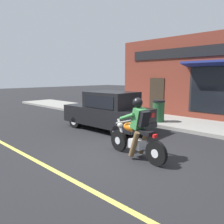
% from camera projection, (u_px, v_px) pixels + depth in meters
% --- Properties ---
extents(ground_plane, '(80.00, 80.00, 0.00)m').
position_uv_depth(ground_plane, '(118.00, 155.00, 6.07)').
color(ground_plane, black).
extents(sidewalk_curb, '(2.60, 22.00, 0.14)m').
position_uv_depth(sidewalk_curb, '(138.00, 117.00, 11.62)').
color(sidewalk_curb, gray).
rests_on(sidewalk_curb, ground).
extents(lane_stripe, '(0.12, 19.80, 0.01)m').
position_uv_depth(lane_stripe, '(9.00, 146.00, 6.82)').
color(lane_stripe, '#D1C64C').
rests_on(lane_stripe, ground).
extents(storefront_building, '(1.25, 10.40, 4.20)m').
position_uv_depth(storefront_building, '(214.00, 78.00, 10.21)').
color(storefront_building, maroon).
rests_on(storefront_building, ground).
extents(motorcycle_with_rider, '(0.64, 2.01, 1.62)m').
position_uv_depth(motorcycle_with_rider, '(137.00, 133.00, 5.77)').
color(motorcycle_with_rider, black).
rests_on(motorcycle_with_rider, ground).
extents(car_hatchback, '(1.71, 3.81, 1.57)m').
position_uv_depth(car_hatchback, '(108.00, 111.00, 8.91)').
color(car_hatchback, black).
rests_on(car_hatchback, ground).
extents(trash_bin, '(0.56, 0.56, 0.98)m').
position_uv_depth(trash_bin, '(158.00, 111.00, 9.89)').
color(trash_bin, '#23512D').
rests_on(trash_bin, sidewalk_curb).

